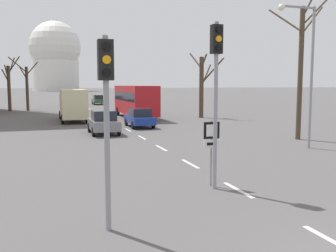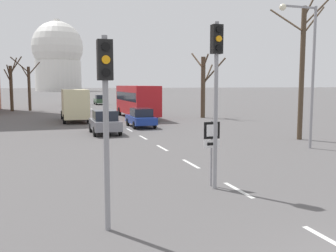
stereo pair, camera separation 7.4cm
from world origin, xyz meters
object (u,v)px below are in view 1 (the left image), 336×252
object	(u,v)px
sedan_far_left	(79,105)
city_bus	(135,99)
sedan_near_right	(67,101)
sedan_mid_centre	(139,118)
traffic_signal_near_left	(106,96)
delivery_truck	(73,104)
sedan_near_left	(104,122)
street_lamp_right	(305,61)
traffic_signal_centre_tall	(216,75)
sedan_far_right	(98,100)
route_sign_post	(211,142)

from	to	relation	value
sedan_far_left	city_bus	size ratio (longest dim) A/B	0.38
sedan_near_right	sedan_mid_centre	size ratio (longest dim) A/B	0.98
traffic_signal_near_left	delivery_truck	xyz separation A→B (m)	(1.16, 28.69, -1.64)
sedan_mid_centre	sedan_near_left	bearing A→B (deg)	-135.76
sedan_near_left	street_lamp_right	bearing A→B (deg)	-45.08
sedan_near_left	city_bus	xyz separation A→B (m)	(5.24, 12.27, 1.17)
sedan_far_left	city_bus	xyz separation A→B (m)	(4.81, -13.85, 1.27)
traffic_signal_centre_tall	sedan_near_right	bearing A→B (deg)	91.96
traffic_signal_near_left	sedan_mid_centre	xyz separation A→B (m)	(6.17, 21.81, -2.53)
sedan_far_right	traffic_signal_near_left	bearing A→B (deg)	-97.37
delivery_truck	sedan_far_right	bearing A→B (deg)	77.99
sedan_near_left	sedan_far_right	xyz separation A→B (m)	(5.06, 40.96, -0.01)
sedan_mid_centre	sedan_far_right	size ratio (longest dim) A/B	0.93
sedan_mid_centre	sedan_far_right	bearing A→B (deg)	87.71
traffic_signal_centre_tall	sedan_far_left	xyz separation A→B (m)	(-1.08, 41.87, -3.17)
sedan_near_left	city_bus	size ratio (longest dim) A/B	0.38
traffic_signal_near_left	sedan_near_left	bearing A→B (deg)	81.90
sedan_far_left	city_bus	bearing A→B (deg)	-70.86
sedan_near_left	sedan_far_right	bearing A→B (deg)	82.96
traffic_signal_centre_tall	sedan_far_left	distance (m)	42.01
street_lamp_right	sedan_near_left	xyz separation A→B (m)	(-9.78, 9.81, -4.02)
route_sign_post	sedan_far_left	world-z (taller)	route_sign_post
sedan_near_left	sedan_far_left	distance (m)	26.12
street_lamp_right	city_bus	bearing A→B (deg)	101.62
sedan_far_right	sedan_far_left	bearing A→B (deg)	-107.32
sedan_near_right	sedan_far_left	distance (m)	13.37
traffic_signal_centre_tall	sedan_near_right	distance (m)	55.34
traffic_signal_near_left	city_bus	size ratio (longest dim) A/B	0.44
traffic_signal_centre_tall	traffic_signal_near_left	size ratio (longest dim) A/B	1.19
sedan_near_left	sedan_near_right	size ratio (longest dim) A/B	0.98
route_sign_post	delivery_truck	bearing A→B (deg)	96.62
street_lamp_right	sedan_mid_centre	world-z (taller)	street_lamp_right
street_lamp_right	sedan_near_left	world-z (taller)	street_lamp_right
city_bus	delivery_truck	world-z (taller)	city_bus
route_sign_post	sedan_mid_centre	xyz separation A→B (m)	(2.03, 18.88, -0.79)
sedan_mid_centre	sedan_far_left	size ratio (longest dim) A/B	1.04
sedan_near_left	sedan_far_right	size ratio (longest dim) A/B	0.89
sedan_far_left	delivery_truck	world-z (taller)	delivery_truck
route_sign_post	street_lamp_right	distance (m)	10.50
city_bus	traffic_signal_centre_tall	bearing A→B (deg)	-97.57
traffic_signal_centre_tall	traffic_signal_near_left	distance (m)	4.91
delivery_truck	traffic_signal_centre_tall	bearing A→B (deg)	-83.51
route_sign_post	sedan_mid_centre	distance (m)	19.00
sedan_near_left	city_bus	distance (m)	13.39
sedan_far_right	sedan_mid_centre	bearing A→B (deg)	-92.29
traffic_signal_near_left	street_lamp_right	size ratio (longest dim) A/B	0.61
sedan_mid_centre	city_bus	xyz separation A→B (m)	(1.68, 8.80, 1.24)
street_lamp_right	delivery_truck	bearing A→B (deg)	119.13
traffic_signal_near_left	sedan_far_left	size ratio (longest dim) A/B	1.17
traffic_signal_near_left	delivery_truck	bearing A→B (deg)	87.69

